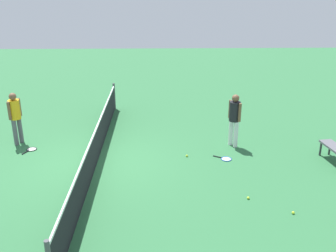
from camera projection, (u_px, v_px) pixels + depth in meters
ground_plane at (97, 162)px, 11.15m from camera, size 40.00×40.00×0.00m
court_net at (96, 146)px, 10.97m from camera, size 10.09×0.09×1.07m
player_near_side at (234, 116)px, 11.90m from camera, size 0.48×0.47×1.70m
player_far_side at (15, 114)px, 12.06m from camera, size 0.51×0.45×1.70m
tennis_racket_near_player at (225, 159)px, 11.33m from camera, size 0.45×0.59×0.03m
tennis_racket_far_player at (31, 150)px, 11.94m from camera, size 0.60×0.42×0.03m
tennis_ball_near_player at (293, 213)px, 8.66m from camera, size 0.07×0.07×0.07m
tennis_ball_by_net at (248, 198)px, 9.24m from camera, size 0.07×0.07×0.07m
tennis_ball_midcourt at (187, 156)px, 11.47m from camera, size 0.07×0.07×0.07m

